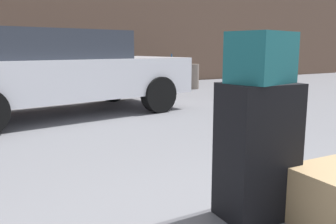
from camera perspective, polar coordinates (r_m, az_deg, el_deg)
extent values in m
cube|color=black|center=(1.72, 14.07, -6.10)|extent=(0.35, 0.27, 0.64)
cube|color=#144C51|center=(1.65, 14.72, 8.41)|extent=(0.33, 0.27, 0.23)
cube|color=silver|center=(6.35, -16.60, 5.32)|extent=(4.51, 2.40, 0.64)
cube|color=#2D333D|center=(6.24, -19.02, 10.18)|extent=(2.61, 1.91, 0.46)
cylinder|color=black|center=(7.75, -9.05, 4.04)|extent=(0.67, 0.31, 0.64)
cylinder|color=black|center=(6.33, -1.49, 2.81)|extent=(0.67, 0.31, 0.64)
torus|color=black|center=(10.66, -3.37, 6.01)|extent=(0.72, 0.19, 0.72)
torus|color=black|center=(11.32, 0.85, 6.26)|extent=(0.72, 0.19, 0.72)
cylinder|color=#194C8C|center=(10.97, -1.20, 7.19)|extent=(0.99, 0.23, 0.04)
cylinder|color=#194C8C|center=(10.84, -2.03, 7.94)|extent=(0.05, 0.05, 0.30)
cylinder|color=#194C8C|center=(11.25, 0.58, 8.29)|extent=(0.05, 0.05, 0.40)
cylinder|color=#72665B|center=(9.27, -4.05, 5.29)|extent=(0.27, 0.27, 0.69)
cylinder|color=#72665B|center=(10.06, 4.19, 5.68)|extent=(0.27, 0.27, 0.69)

